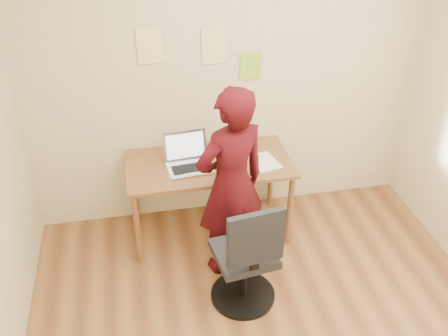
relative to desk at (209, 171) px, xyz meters
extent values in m
cube|color=beige|center=(0.23, 0.39, 0.70)|extent=(3.50, 0.04, 2.70)
cube|color=brown|center=(0.00, 0.00, 0.07)|extent=(1.40, 0.70, 0.03)
cylinder|color=brown|center=(-0.65, -0.30, -0.30)|extent=(0.05, 0.05, 0.71)
cylinder|color=brown|center=(0.65, -0.30, -0.30)|extent=(0.05, 0.05, 0.71)
cylinder|color=brown|center=(-0.65, 0.30, -0.30)|extent=(0.05, 0.05, 0.71)
cylinder|color=brown|center=(0.65, 0.30, -0.30)|extent=(0.05, 0.05, 0.71)
cube|color=#B2B3BA|center=(-0.17, -0.07, 0.10)|extent=(0.39, 0.29, 0.02)
cube|color=black|center=(-0.17, -0.07, 0.11)|extent=(0.31, 0.17, 0.00)
cube|color=#B2B3BA|center=(-0.19, 0.08, 0.23)|extent=(0.37, 0.11, 0.25)
cube|color=white|center=(-0.19, 0.08, 0.23)|extent=(0.33, 0.09, 0.20)
cube|color=white|center=(0.47, -0.08, 0.09)|extent=(0.27, 0.33, 0.00)
cube|color=black|center=(0.14, -0.21, 0.09)|extent=(0.11, 0.12, 0.01)
cube|color=#3F4C59|center=(0.14, -0.21, 0.10)|extent=(0.09, 0.10, 0.00)
cube|color=#E8D58A|center=(-0.40, 0.36, 1.01)|extent=(0.21, 0.00, 0.30)
cube|color=#E8D58A|center=(0.12, 0.36, 0.98)|extent=(0.21, 0.00, 0.30)
cube|color=#96C92D|center=(0.43, 0.36, 0.78)|extent=(0.18, 0.00, 0.24)
cube|color=black|center=(0.12, -0.85, -0.21)|extent=(0.48, 0.48, 0.06)
cube|color=black|center=(0.14, -1.05, 0.11)|extent=(0.41, 0.11, 0.43)
cube|color=black|center=(0.14, -1.05, -0.11)|extent=(0.06, 0.05, 0.12)
cylinder|color=black|center=(0.12, -0.85, -0.44)|extent=(0.06, 0.06, 0.43)
cylinder|color=black|center=(0.12, -0.85, -0.64)|extent=(0.51, 0.51, 0.03)
imported|color=#38070C|center=(0.10, -0.47, 0.16)|extent=(0.69, 0.56, 1.63)
camera|label=1|loc=(-0.56, -3.54, 2.33)|focal=40.00mm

